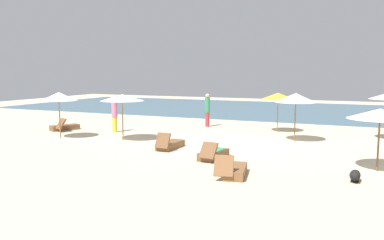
# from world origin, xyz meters

# --- Properties ---
(ground_plane) EXTENTS (60.00, 60.00, 0.00)m
(ground_plane) POSITION_xyz_m (0.00, 0.00, 0.00)
(ground_plane) COLOR beige
(ocean_water) EXTENTS (48.00, 16.00, 0.06)m
(ocean_water) POSITION_xyz_m (0.00, 17.00, 0.03)
(ocean_water) COLOR #476B7F
(ocean_water) RESTS_ON ground_plane
(umbrella_0) EXTENTS (1.86, 1.86, 2.21)m
(umbrella_0) POSITION_xyz_m (2.67, 2.61, 2.00)
(umbrella_0) COLOR brown
(umbrella_0) RESTS_ON ground_plane
(umbrella_1) EXTENTS (2.02, 2.02, 2.14)m
(umbrella_1) POSITION_xyz_m (-4.64, -0.35, 1.99)
(umbrella_1) COLOR olive
(umbrella_1) RESTS_ON ground_plane
(umbrella_4) EXTENTS (2.03, 2.03, 2.02)m
(umbrella_4) POSITION_xyz_m (6.03, -1.86, 1.85)
(umbrella_4) COLOR brown
(umbrella_4) RESTS_ON ground_plane
(umbrella_6) EXTENTS (1.76, 1.76, 2.07)m
(umbrella_6) POSITION_xyz_m (1.36, 5.10, 1.90)
(umbrella_6) COLOR olive
(umbrella_6) RESTS_ON ground_plane
(umbrella_7) EXTENTS (1.72, 1.72, 2.20)m
(umbrella_7) POSITION_xyz_m (-7.76, -1.01, 2.00)
(umbrella_7) COLOR olive
(umbrella_7) RESTS_ON ground_plane
(lounger_0) EXTENTS (0.64, 1.64, 0.75)m
(lounger_0) POSITION_xyz_m (-1.75, -1.27, 0.17)
(lounger_0) COLOR brown
(lounger_0) RESTS_ON ground_plane
(lounger_1) EXTENTS (0.89, 1.72, 0.74)m
(lounger_1) POSITION_xyz_m (2.02, -4.32, 0.17)
(lounger_1) COLOR brown
(lounger_1) RESTS_ON ground_plane
(lounger_2) EXTENTS (0.75, 1.73, 0.71)m
(lounger_2) POSITION_xyz_m (0.57, -2.31, 0.18)
(lounger_2) COLOR brown
(lounger_2) RESTS_ON ground_plane
(lounger_3) EXTENTS (1.27, 1.75, 0.72)m
(lounger_3) POSITION_xyz_m (-9.36, 1.08, 0.17)
(lounger_3) COLOR brown
(lounger_3) RESTS_ON ground_plane
(person_0) EXTENTS (0.30, 0.30, 1.85)m
(person_0) POSITION_xyz_m (-6.46, 1.62, 0.95)
(person_0) COLOR yellow
(person_0) RESTS_ON ground_plane
(person_1) EXTENTS (0.40, 0.40, 1.91)m
(person_1) POSITION_xyz_m (-2.77, 5.54, 1.00)
(person_1) COLOR #BF3338
(person_1) RESTS_ON ground_plane
(dog) EXTENTS (0.32, 0.75, 0.35)m
(dog) POSITION_xyz_m (5.42, -3.49, 0.18)
(dog) COLOR black
(dog) RESTS_ON ground_plane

